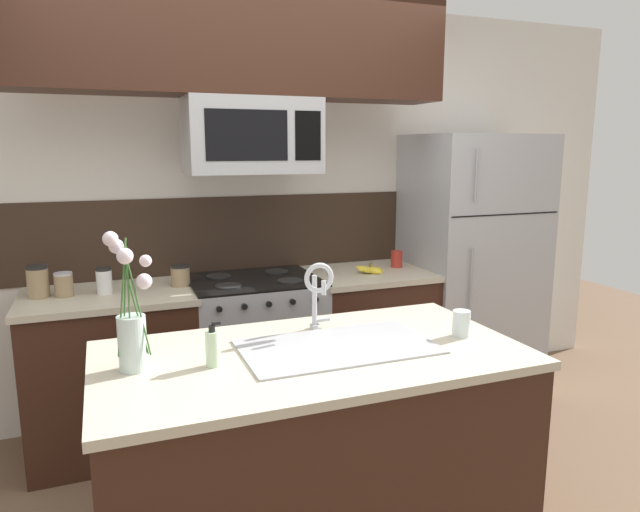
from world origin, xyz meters
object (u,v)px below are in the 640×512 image
Objects in this scene: stove_range at (255,352)px; storage_jar_short at (104,281)px; coffee_tin at (397,259)px; sink_faucet at (318,287)px; drinking_glass at (461,324)px; dish_soap_bottle at (213,348)px; banana_bunch at (371,270)px; storage_jar_medium at (64,285)px; storage_jar_squat at (180,276)px; storage_jar_tall at (38,282)px; microwave at (251,136)px; flower_vase at (132,328)px; refrigerator at (469,265)px.

stove_range is 0.98m from storage_jar_short.
sink_faucet is (-0.97, -1.08, 0.14)m from coffee_tin.
sink_faucet is at bearing 152.72° from drinking_glass.
sink_faucet is at bearing -131.99° from coffee_tin.
storage_jar_short is 1.31m from dish_soap_bottle.
banana_bunch is at bearing -2.02° from storage_jar_short.
sink_faucet reaches higher than storage_jar_medium.
dish_soap_bottle is at bearing -66.58° from storage_jar_medium.
dish_soap_bottle reaches higher than storage_jar_squat.
drinking_glass is at bearing -43.22° from storage_jar_short.
storage_jar_short is 0.41m from storage_jar_squat.
drinking_glass is (0.54, -0.28, -0.14)m from sink_faucet.
storage_jar_tall is 1.60m from sink_faucet.
storage_jar_squat is 1.08× the size of drinking_glass.
microwave reaches higher than coffee_tin.
banana_bunch is 1.15× the size of dish_soap_bottle.
flower_vase is (0.08, -1.20, 0.09)m from storage_jar_short.
coffee_tin is at bearing 0.78° from storage_jar_squat.
coffee_tin is 2.15m from flower_vase.
sink_faucet reaches higher than storage_jar_short.
storage_jar_medium is 0.90× the size of storage_jar_short.
dish_soap_bottle is (-1.47, -1.32, 0.01)m from coffee_tin.
flower_vase is at bearing -76.89° from storage_jar_medium.
storage_jar_medium is 0.78× the size of dish_soap_bottle.
banana_bunch is (1.78, -0.07, -0.04)m from storage_jar_medium.
dish_soap_bottle is 1.48× the size of drinking_glass.
refrigerator is (1.55, 0.02, 0.43)m from stove_range.
refrigerator is 9.34× the size of banana_bunch.
refrigerator reaches higher than storage_jar_short.
storage_jar_squat is 0.63× the size of banana_bunch.
dish_soap_bottle is at bearing -135.47° from banana_bunch.
flower_vase reaches higher than dish_soap_bottle.
stove_range is 1.28m from storage_jar_tall.
storage_jar_medium is at bearing 103.11° from flower_vase.
banana_bunch is at bearing -4.59° from stove_range.
storage_jar_short is 1.83m from coffee_tin.
storage_jar_tall is 0.34× the size of flower_vase.
storage_jar_squat is at bearing 179.68° from refrigerator.
dish_soap_bottle is (-0.48, -1.25, -0.78)m from microwave.
storage_jar_short reaches higher than storage_jar_medium.
refrigerator is 0.81m from banana_bunch.
dish_soap_bottle is 0.33× the size of flower_vase.
drinking_glass is at bearing -66.70° from microwave.
coffee_tin is at bearing 1.70° from storage_jar_short.
storage_jar_medium is (0.12, -0.02, -0.02)m from storage_jar_tall.
flower_vase reaches higher than sink_faucet.
banana_bunch is (1.58, -0.06, -0.05)m from storage_jar_short.
banana_bunch is at bearing -2.41° from storage_jar_medium.
flower_vase is at bearing -71.80° from storage_jar_tall.
microwave is 1.48× the size of flower_vase.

